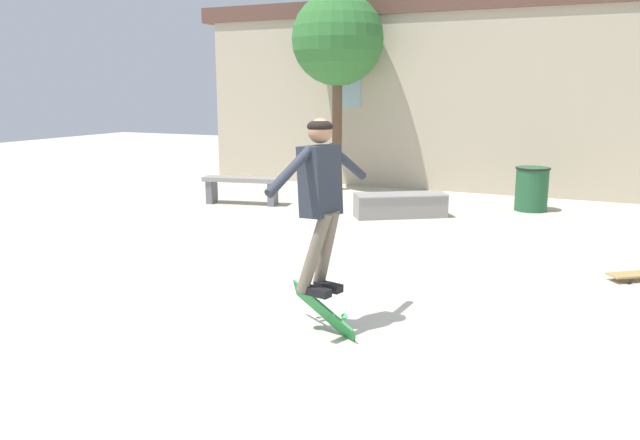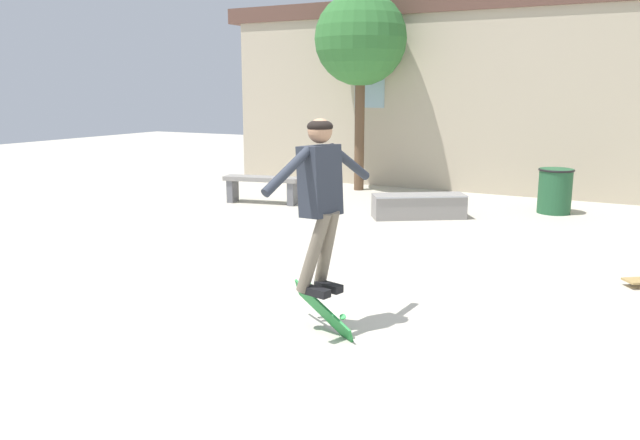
# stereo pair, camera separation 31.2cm
# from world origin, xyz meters

# --- Properties ---
(ground_plane) EXTENTS (40.00, 40.00, 0.00)m
(ground_plane) POSITION_xyz_m (0.00, 0.00, 0.00)
(ground_plane) COLOR beige
(building_backdrop) EXTENTS (13.43, 0.52, 4.92)m
(building_backdrop) POSITION_xyz_m (-0.00, 8.37, 2.07)
(building_backdrop) COLOR #B7A88E
(building_backdrop) RESTS_ON ground_plane
(tree_left) EXTENTS (1.89, 1.89, 4.07)m
(tree_left) POSITION_xyz_m (-2.93, 7.44, 3.09)
(tree_left) COLOR brown
(tree_left) RESTS_ON ground_plane
(park_bench) EXTENTS (1.49, 0.66, 0.51)m
(park_bench) POSITION_xyz_m (-3.87, 5.11, 0.36)
(park_bench) COLOR gray
(park_bench) RESTS_ON ground_plane
(skate_ledge) EXTENTS (1.53, 1.23, 0.40)m
(skate_ledge) POSITION_xyz_m (-0.80, 5.17, 0.20)
(skate_ledge) COLOR gray
(skate_ledge) RESTS_ON ground_plane
(trash_bin) EXTENTS (0.60, 0.60, 0.77)m
(trash_bin) POSITION_xyz_m (1.13, 6.69, 0.41)
(trash_bin) COLOR #235633
(trash_bin) RESTS_ON ground_plane
(skater) EXTENTS (0.39, 1.33, 1.52)m
(skater) POSITION_xyz_m (0.05, 0.03, 1.26)
(skater) COLOR #282D38
(skateboard_flipping) EXTENTS (0.74, 0.46, 0.44)m
(skateboard_flipping) POSITION_xyz_m (0.08, 0.05, 0.17)
(skateboard_flipping) COLOR #237F38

